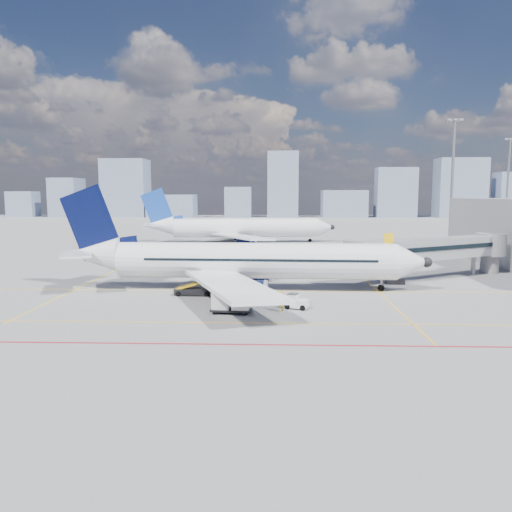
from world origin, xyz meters
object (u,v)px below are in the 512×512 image
(main_aircraft, at_px, (240,261))
(belt_loader, at_px, (195,290))
(second_aircraft, at_px, (238,228))
(cargo_dolly, at_px, (231,301))
(ramp_worker, at_px, (281,301))
(baggage_tug, at_px, (296,301))

(main_aircraft, height_order, belt_loader, main_aircraft)
(second_aircraft, relative_size, cargo_dolly, 11.35)
(second_aircraft, distance_m, cargo_dolly, 66.55)
(cargo_dolly, distance_m, ramp_worker, 4.66)
(main_aircraft, height_order, second_aircraft, second_aircraft)
(belt_loader, height_order, ramp_worker, belt_loader)
(main_aircraft, xyz_separation_m, ramp_worker, (4.52, -10.49, -2.28))
(baggage_tug, height_order, belt_loader, belt_loader)
(main_aircraft, distance_m, cargo_dolly, 11.67)
(main_aircraft, relative_size, cargo_dolly, 11.06)
(main_aircraft, bearing_deg, cargo_dolly, -87.92)
(cargo_dolly, distance_m, belt_loader, 9.13)
(baggage_tug, xyz_separation_m, cargo_dolly, (-5.90, -2.02, 0.41))
(main_aircraft, bearing_deg, second_aircraft, 96.41)
(main_aircraft, xyz_separation_m, baggage_tug, (5.87, -9.45, -2.53))
(second_aircraft, distance_m, ramp_worker, 66.02)
(main_aircraft, height_order, cargo_dolly, main_aircraft)
(main_aircraft, bearing_deg, belt_loader, -139.79)
(baggage_tug, bearing_deg, cargo_dolly, -139.44)
(belt_loader, relative_size, ramp_worker, 3.06)
(baggage_tug, bearing_deg, ramp_worker, -120.83)
(belt_loader, bearing_deg, cargo_dolly, -58.95)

